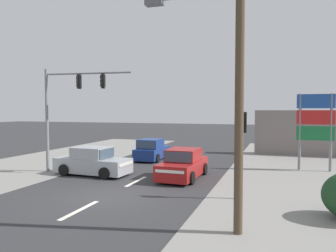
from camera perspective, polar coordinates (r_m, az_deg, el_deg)
name	(u,v)px	position (r m, az deg, el deg)	size (l,w,h in m)	color
ground_plane	(107,196)	(14.33, -10.59, -11.94)	(140.00, 140.00, 0.00)	#303033
lane_dash_near	(80,210)	(12.69, -15.13, -13.94)	(0.20, 2.40, 0.01)	silver
lane_dash_mid	(136,181)	(16.94, -5.57, -9.58)	(0.20, 2.40, 0.01)	silver
lane_dash_far	(168,165)	(21.51, -0.08, -6.89)	(0.20, 2.40, 0.01)	silver
kerb_right_verge	(336,203)	(14.72, 27.22, -11.77)	(10.00, 44.00, 0.02)	gray
kerb_left_verge	(17,168)	(22.49, -24.78, -6.71)	(8.00, 40.00, 0.02)	gray
utility_pole_foreground_right	(235,54)	(9.78, 11.59, 12.12)	(3.78, 0.29, 9.74)	#4C3D2B
traffic_signal_mast	(67,101)	(19.74, -17.21, 4.18)	(5.27, 0.68, 6.00)	slate
pedestal_signal_right_kerb	(241,140)	(13.54, 12.61, -2.43)	(0.44, 0.31, 3.56)	slate
shopping_plaza_sign	(315,121)	(21.24, 24.29, 0.81)	(2.10, 0.16, 4.60)	slate
shopfront_wall_far	(335,134)	(28.46, 27.06, -1.17)	(12.00, 1.00, 3.60)	gray
sedan_oncoming_mid	(183,165)	(17.59, 2.67, -6.78)	(1.99, 4.29, 1.56)	maroon
sedan_kerbside_parked	(93,162)	(18.93, -12.98, -6.17)	(4.32, 2.06, 1.56)	#A3A8AD
hatchback_oncoming_near	(152,150)	(23.85, -2.88, -4.23)	(1.85, 3.68, 1.53)	navy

